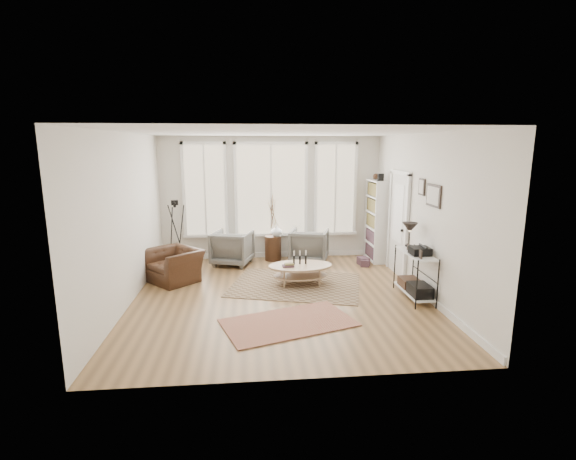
{
  "coord_description": "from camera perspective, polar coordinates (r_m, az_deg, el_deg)",
  "views": [
    {
      "loc": [
        -0.54,
        -7.14,
        2.69
      ],
      "look_at": [
        0.2,
        0.6,
        1.1
      ],
      "focal_mm": 26.0,
      "sensor_mm": 36.0,
      "label": 1
    }
  ],
  "objects": [
    {
      "name": "bookcase",
      "position": [
        9.98,
        11.98,
        1.29
      ],
      "size": [
        0.31,
        0.85,
        2.06
      ],
      "color": "white",
      "rests_on": "ground"
    },
    {
      "name": "rug_runner",
      "position": [
        6.56,
        0.09,
        -12.52
      ],
      "size": [
        2.21,
        1.66,
        0.01
      ],
      "primitive_type": "cube",
      "rotation": [
        0.0,
        0.0,
        0.32
      ],
      "color": "maroon",
      "rests_on": "ground"
    },
    {
      "name": "low_shelf",
      "position": [
        7.76,
        16.97,
        -5.28
      ],
      "size": [
        0.38,
        1.08,
        1.3
      ],
      "color": "white",
      "rests_on": "ground"
    },
    {
      "name": "coffee_table",
      "position": [
        8.19,
        1.63,
        -5.38
      ],
      "size": [
        1.28,
        0.86,
        0.57
      ],
      "color": "tan",
      "rests_on": "ground"
    },
    {
      "name": "accent_chair",
      "position": [
        8.7,
        -15.35,
        -4.66
      ],
      "size": [
        1.32,
        1.32,
        0.65
      ],
      "primitive_type": "imported",
      "rotation": [
        0.0,
        0.0,
        -0.8
      ],
      "color": "#3B2113",
      "rests_on": "ground"
    },
    {
      "name": "book_stack_near",
      "position": [
        9.71,
        10.25,
        -4.19
      ],
      "size": [
        0.26,
        0.31,
        0.17
      ],
      "primitive_type": "cube",
      "rotation": [
        0.0,
        0.0,
        0.18
      ],
      "color": "maroon",
      "rests_on": "ground"
    },
    {
      "name": "bay_window",
      "position": [
        9.93,
        -2.32,
        5.28
      ],
      "size": [
        4.14,
        0.12,
        2.24
      ],
      "color": "#C9B585",
      "rests_on": "ground"
    },
    {
      "name": "side_table",
      "position": [
        9.8,
        -2.08,
        0.33
      ],
      "size": [
        0.39,
        0.39,
        1.63
      ],
      "color": "#3B2113",
      "rests_on": "ground"
    },
    {
      "name": "door",
      "position": [
        9.0,
        14.86,
        1.13
      ],
      "size": [
        0.09,
        1.06,
        2.22
      ],
      "color": "silver",
      "rests_on": "ground"
    },
    {
      "name": "wall_art",
      "position": [
        7.59,
        18.88,
        4.78
      ],
      "size": [
        0.04,
        0.88,
        0.44
      ],
      "color": "black",
      "rests_on": "ground"
    },
    {
      "name": "armchair_right",
      "position": [
        9.73,
        2.92,
        -2.14
      ],
      "size": [
        1.05,
        1.06,
        0.78
      ],
      "primitive_type": "imported",
      "rotation": [
        0.0,
        0.0,
        2.85
      ],
      "color": "slate",
      "rests_on": "ground"
    },
    {
      "name": "rug_main",
      "position": [
        8.23,
        1.06,
        -7.48
      ],
      "size": [
        2.84,
        2.41,
        0.01
      ],
      "primitive_type": "cube",
      "rotation": [
        0.0,
        0.0,
        -0.27
      ],
      "color": "brown",
      "rests_on": "ground"
    },
    {
      "name": "armchair_left",
      "position": [
        9.6,
        -7.6,
        -2.41
      ],
      "size": [
        1.05,
        1.06,
        0.78
      ],
      "primitive_type": "imported",
      "rotation": [
        0.0,
        0.0,
        2.84
      ],
      "color": "slate",
      "rests_on": "ground"
    },
    {
      "name": "book_stack_far",
      "position": [
        9.61,
        10.42,
        -4.42
      ],
      "size": [
        0.23,
        0.27,
        0.15
      ],
      "primitive_type": "cube",
      "rotation": [
        0.0,
        0.0,
        -0.21
      ],
      "color": "maroon",
      "rests_on": "ground"
    },
    {
      "name": "room",
      "position": [
        7.3,
        -0.98,
        1.58
      ],
      "size": [
        5.5,
        5.54,
        2.9
      ],
      "color": "olive",
      "rests_on": "ground"
    },
    {
      "name": "tripod_camera",
      "position": [
        9.68,
        -15.02,
        -0.79
      ],
      "size": [
        0.53,
        0.53,
        1.49
      ],
      "color": "black",
      "rests_on": "ground"
    },
    {
      "name": "vase",
      "position": [
        9.78,
        -1.57,
        -0.09
      ],
      "size": [
        0.29,
        0.29,
        0.27
      ],
      "primitive_type": "imported",
      "rotation": [
        0.0,
        0.0,
        -0.13
      ],
      "color": "silver",
      "rests_on": "side_table"
    }
  ]
}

